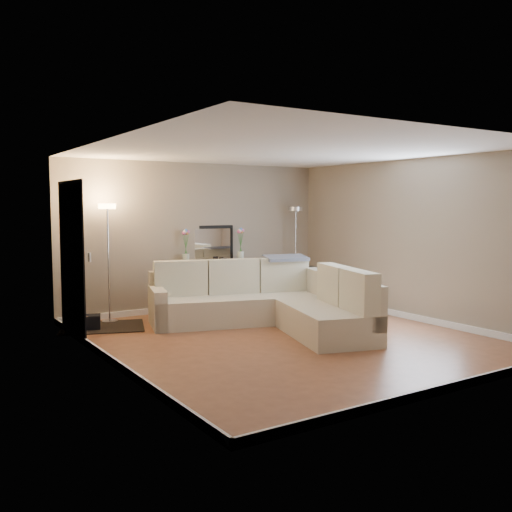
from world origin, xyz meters
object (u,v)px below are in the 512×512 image
sectional_sofa (270,303)px  console_table (210,285)px  floor_lamp_lit (108,239)px  floor_lamp_unlit (295,235)px

sectional_sofa → console_table: (-0.10, 1.76, 0.07)m
console_table → floor_lamp_lit: (-1.90, -0.18, 0.89)m
floor_lamp_lit → floor_lamp_unlit: floor_lamp_lit is taller
console_table → floor_lamp_lit: bearing=-174.6°
console_table → floor_lamp_lit: size_ratio=0.68×
sectional_sofa → floor_lamp_lit: 2.73m
sectional_sofa → floor_lamp_lit: floor_lamp_lit is taller
console_table → sectional_sofa: bearing=-86.9°
sectional_sofa → floor_lamp_unlit: 2.52m
console_table → floor_lamp_lit: 2.11m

